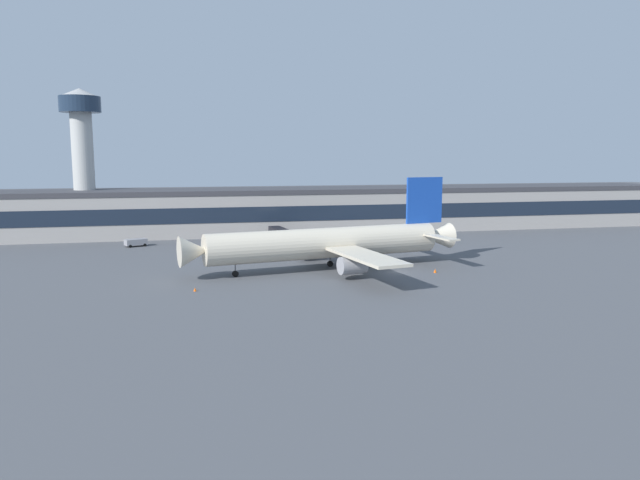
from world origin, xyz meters
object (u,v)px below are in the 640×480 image
object	(u,v)px
traffic_cone_0	(435,271)
control_tower	(82,146)
traffic_cone_1	(195,289)
airliner	(329,243)
pushback_tractor	(135,242)
follow_me_car	(215,242)
fuel_truck	(279,234)

from	to	relation	value
traffic_cone_0	control_tower	bearing A→B (deg)	136.84
control_tower	traffic_cone_1	size ratio (longest dim) A/B	63.41
airliner	traffic_cone_1	world-z (taller)	airliner
airliner	pushback_tractor	bearing A→B (deg)	135.79
pushback_tractor	traffic_cone_0	size ratio (longest dim) A/B	7.80
pushback_tractor	follow_me_car	bearing A→B (deg)	-13.07
control_tower	fuel_truck	bearing A→B (deg)	-23.40
follow_me_car	fuel_truck	bearing A→B (deg)	18.39
airliner	follow_me_car	xyz separation A→B (m)	(-19.51, 32.36, -3.88)
control_tower	traffic_cone_0	xyz separation A→B (m)	(69.56, -65.23, -22.83)
airliner	control_tower	bearing A→B (deg)	131.56
follow_me_car	traffic_cone_1	bearing A→B (deg)	-96.27
control_tower	traffic_cone_1	bearing A→B (deg)	-69.11
fuel_truck	follow_me_car	xyz separation A→B (m)	(-15.58, -5.18, -0.79)
traffic_cone_0	traffic_cone_1	distance (m)	42.87
follow_me_car	traffic_cone_1	size ratio (longest dim) A/B	7.54
fuel_truck	pushback_tractor	size ratio (longest dim) A/B	1.61
airliner	control_tower	size ratio (longest dim) A/B	1.42
airliner	traffic_cone_1	distance (m)	28.02
fuel_truck	airliner	bearing A→B (deg)	-84.03
follow_me_car	traffic_cone_0	distance (m)	54.44
traffic_cone_1	traffic_cone_0	bearing A→B (deg)	7.71
airliner	traffic_cone_0	distance (m)	19.90
fuel_truck	follow_me_car	bearing A→B (deg)	-161.61
traffic_cone_0	traffic_cone_1	xyz separation A→B (m)	(-42.48, -5.75, -0.05)
traffic_cone_0	traffic_cone_1	bearing A→B (deg)	-172.29
control_tower	fuel_truck	xyz separation A→B (m)	(47.63, -20.61, -21.29)
follow_me_car	traffic_cone_0	bearing A→B (deg)	-46.43
airliner	traffic_cone_1	size ratio (longest dim) A/B	90.27
follow_me_car	airliner	bearing A→B (deg)	-58.91
fuel_truck	traffic_cone_0	xyz separation A→B (m)	(21.94, -44.62, -1.54)
control_tower	fuel_truck	world-z (taller)	control_tower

